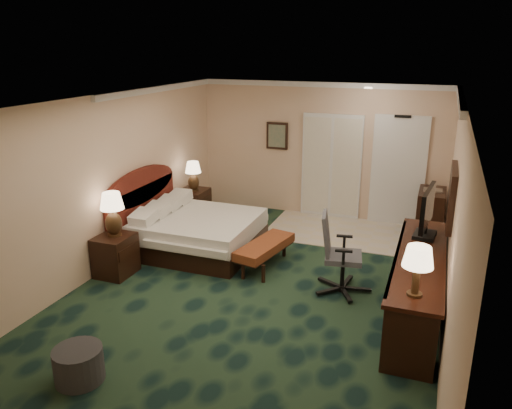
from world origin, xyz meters
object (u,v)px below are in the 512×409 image
at_px(lamp_near, 113,214).
at_px(minibar, 430,214).
at_px(bed_bench, 265,255).
at_px(tv, 427,213).
at_px(desk, 417,286).
at_px(bed, 199,233).
at_px(nightstand_far, 193,206).
at_px(ottoman, 79,365).
at_px(nightstand_near, 115,255).
at_px(lamp_far, 193,176).
at_px(desk_chair, 344,254).

bearing_deg(lamp_near, minibar, 36.42).
xyz_separation_m(bed_bench, tv, (2.36, 0.04, 0.97)).
distance_m(desk, tv, 1.06).
xyz_separation_m(bed, nightstand_far, (-0.76, 1.26, 0.03)).
distance_m(lamp_near, ottoman, 2.72).
xyz_separation_m(desk, tv, (0.01, 0.73, 0.76)).
xyz_separation_m(bed, bed_bench, (1.28, -0.26, -0.09)).
distance_m(nightstand_near, desk, 4.41).
bearing_deg(tv, minibar, 95.21).
height_order(lamp_far, desk_chair, lamp_far).
distance_m(ottoman, desk, 4.19).
bearing_deg(ottoman, lamp_near, 116.73).
height_order(nightstand_far, desk_chair, desk_chair).
xyz_separation_m(lamp_near, ottoman, (1.17, -2.33, -0.78)).
xyz_separation_m(nightstand_far, desk_chair, (3.36, -1.89, 0.25)).
bearing_deg(nightstand_near, bed, 59.36).
xyz_separation_m(desk_chair, minibar, (1.08, 2.65, -0.14)).
bearing_deg(nightstand_far, bed_bench, -36.62).
bearing_deg(minibar, desk, -90.92).
distance_m(nightstand_near, bed_bench, 2.31).
xyz_separation_m(bed_bench, desk, (2.34, -0.69, 0.21)).
bearing_deg(tv, bed_bench, -172.83).
xyz_separation_m(bed, lamp_near, (-0.78, -1.27, 0.67)).
height_order(bed, lamp_near, lamp_near).
xyz_separation_m(lamp_far, ottoman, (1.12, -4.83, -0.76)).
xyz_separation_m(nightstand_near, minibar, (4.45, 3.33, 0.13)).
height_order(bed, desk_chair, desk_chair).
xyz_separation_m(nightstand_far, ottoman, (1.15, -4.86, -0.14)).
distance_m(bed_bench, ottoman, 3.45).
distance_m(bed, nightstand_far, 1.47).
relative_size(bed, ottoman, 3.65).
bearing_deg(desk_chair, tv, 11.97).
xyz_separation_m(lamp_far, bed_bench, (2.01, -1.50, -0.74)).
bearing_deg(desk, desk_chair, 162.86).
distance_m(lamp_near, tv, 4.55).
relative_size(nightstand_far, ottoman, 1.26).
xyz_separation_m(bed_bench, ottoman, (-0.89, -3.34, -0.02)).
bearing_deg(bed, minibar, 28.81).
height_order(ottoman, desk, desk).
bearing_deg(lamp_far, tv, -18.39).
bearing_deg(bed, lamp_far, 120.51).
distance_m(lamp_near, desk_chair, 3.46).
height_order(lamp_near, lamp_far, lamp_near).
distance_m(nightstand_near, minibar, 5.55).
xyz_separation_m(lamp_far, desk_chair, (3.32, -1.87, -0.37)).
xyz_separation_m(nightstand_near, ottoman, (1.16, -2.29, -0.13)).
bearing_deg(tv, nightstand_far, 167.55).
distance_m(nightstand_near, nightstand_far, 2.57).
bearing_deg(lamp_near, nightstand_far, 89.57).
height_order(bed, lamp_far, lamp_far).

